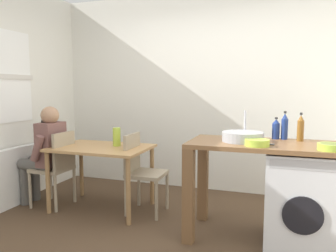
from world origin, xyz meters
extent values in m
plane|color=#4C3826|center=(0.00, 0.00, 0.00)|extent=(5.46, 5.46, 0.00)
cube|color=silver|center=(0.00, 1.75, 1.35)|extent=(4.60, 0.10, 2.70)
cube|color=white|center=(-2.10, 0.30, 1.55)|extent=(0.01, 0.90, 1.10)
cube|color=beige|center=(-2.09, 0.30, 1.55)|extent=(0.02, 0.96, 0.06)
cube|color=white|center=(-2.02, 0.30, 0.35)|extent=(0.10, 0.80, 0.70)
cube|color=tan|center=(-0.95, 0.56, 0.72)|extent=(1.10, 0.76, 0.03)
cylinder|color=#977045|center=(-1.45, 0.23, 0.35)|extent=(0.05, 0.05, 0.71)
cylinder|color=#977045|center=(-0.45, 0.23, 0.35)|extent=(0.05, 0.05, 0.71)
cylinder|color=#977045|center=(-1.45, 0.89, 0.35)|extent=(0.05, 0.05, 0.71)
cylinder|color=#977045|center=(-0.45, 0.89, 0.35)|extent=(0.05, 0.05, 0.71)
cube|color=gray|center=(-1.57, 0.46, 0.45)|extent=(0.40, 0.40, 0.04)
cube|color=gray|center=(-1.39, 0.46, 0.68)|extent=(0.04, 0.38, 0.45)
cylinder|color=gray|center=(-1.76, 0.28, 0.23)|extent=(0.04, 0.04, 0.45)
cylinder|color=gray|center=(-1.75, 0.64, 0.23)|extent=(0.04, 0.04, 0.45)
cylinder|color=gray|center=(-1.40, 0.28, 0.23)|extent=(0.04, 0.04, 0.45)
cylinder|color=gray|center=(-1.39, 0.64, 0.23)|extent=(0.04, 0.04, 0.45)
cube|color=gray|center=(-0.40, 0.61, 0.45)|extent=(0.40, 0.40, 0.04)
cube|color=gray|center=(-0.58, 0.61, 0.68)|extent=(0.04, 0.38, 0.45)
cylinder|color=gray|center=(-0.23, 0.79, 0.23)|extent=(0.04, 0.04, 0.45)
cylinder|color=gray|center=(-0.22, 0.43, 0.23)|extent=(0.04, 0.04, 0.45)
cylinder|color=gray|center=(-0.59, 0.79, 0.23)|extent=(0.04, 0.04, 0.45)
cylinder|color=gray|center=(-0.58, 0.43, 0.23)|extent=(0.04, 0.04, 0.45)
cylinder|color=#595651|center=(-1.91, 0.37, 0.23)|extent=(0.11, 0.11, 0.45)
cylinder|color=#595651|center=(-1.91, 0.55, 0.23)|extent=(0.11, 0.11, 0.45)
cylinder|color=#595651|center=(-1.75, 0.37, 0.50)|extent=(0.40, 0.14, 0.14)
cylinder|color=#595651|center=(-1.75, 0.55, 0.50)|extent=(0.40, 0.14, 0.14)
cube|color=brown|center=(-1.57, 0.46, 0.75)|extent=(0.20, 0.34, 0.52)
cylinder|color=brown|center=(-1.60, 0.25, 0.74)|extent=(0.19, 0.09, 0.31)
cylinder|color=brown|center=(-1.59, 0.67, 0.74)|extent=(0.19, 0.09, 0.31)
sphere|color=#A57A5B|center=(-1.57, 0.46, 1.09)|extent=(0.21, 0.21, 0.21)
sphere|color=black|center=(-1.63, 0.46, 1.01)|extent=(0.12, 0.12, 0.12)
cube|color=brown|center=(0.94, 0.34, 0.90)|extent=(1.50, 0.68, 0.04)
cube|color=brown|center=(0.24, 0.05, 0.44)|extent=(0.10, 0.10, 0.88)
cube|color=brown|center=(0.24, 0.63, 0.44)|extent=(0.10, 0.10, 0.88)
cube|color=silver|center=(1.20, 0.34, 0.43)|extent=(0.60, 0.60, 0.86)
cylinder|color=black|center=(1.20, 0.03, 0.39)|extent=(0.32, 0.02, 0.32)
cube|color=#B2B2B7|center=(1.20, 0.04, 0.80)|extent=(0.54, 0.01, 0.08)
cylinder|color=#9EA0A5|center=(0.68, 0.34, 0.97)|extent=(0.38, 0.38, 0.09)
cylinder|color=#B2B2B7|center=(0.68, 0.52, 1.06)|extent=(0.02, 0.02, 0.28)
cylinder|color=navy|center=(0.96, 0.60, 1.00)|extent=(0.07, 0.07, 0.15)
cone|color=navy|center=(0.96, 0.60, 1.09)|extent=(0.06, 0.06, 0.04)
cylinder|color=#262626|center=(0.96, 0.60, 1.12)|extent=(0.03, 0.03, 0.02)
cylinder|color=navy|center=(1.04, 0.60, 1.02)|extent=(0.06, 0.06, 0.20)
cone|color=navy|center=(1.04, 0.60, 1.14)|extent=(0.06, 0.06, 0.05)
cylinder|color=#262626|center=(1.04, 0.60, 1.18)|extent=(0.03, 0.03, 0.02)
cylinder|color=brown|center=(1.18, 0.54, 1.02)|extent=(0.06, 0.06, 0.19)
cone|color=brown|center=(1.18, 0.54, 1.14)|extent=(0.06, 0.06, 0.05)
cylinder|color=#262626|center=(1.18, 0.54, 1.18)|extent=(0.02, 0.02, 0.02)
cylinder|color=#A8C63D|center=(0.82, 0.14, 0.95)|extent=(0.21, 0.21, 0.06)
cylinder|color=olive|center=(0.82, 0.14, 0.96)|extent=(0.17, 0.17, 0.03)
cylinder|color=#A8C63D|center=(1.39, 0.12, 0.95)|extent=(0.20, 0.20, 0.05)
cylinder|color=olive|center=(1.39, 0.12, 0.96)|extent=(0.16, 0.16, 0.03)
cylinder|color=#A8C63D|center=(-0.80, 0.66, 0.85)|extent=(0.09, 0.09, 0.22)
cube|color=#B2B2B7|center=(0.89, 0.24, 0.92)|extent=(0.15, 0.06, 0.01)
cube|color=#262628|center=(0.89, 0.24, 0.92)|extent=(0.15, 0.06, 0.01)
camera|label=1|loc=(1.01, -2.76, 1.41)|focal=35.34mm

